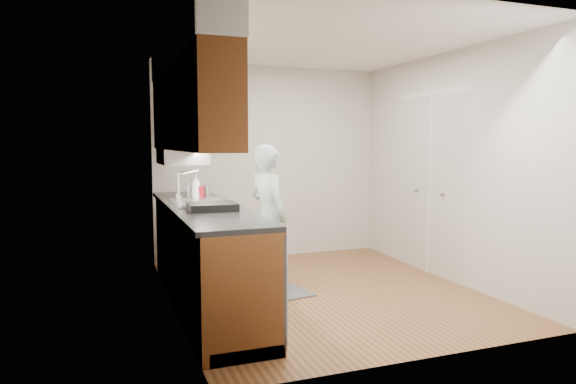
# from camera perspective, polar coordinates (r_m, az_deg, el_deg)

# --- Properties ---
(floor) EXTENTS (3.50, 3.50, 0.00)m
(floor) POSITION_cam_1_polar(r_m,az_deg,el_deg) (5.36, 3.84, -10.95)
(floor) COLOR olive
(floor) RESTS_ON ground
(ceiling) EXTENTS (3.50, 3.50, 0.00)m
(ceiling) POSITION_cam_1_polar(r_m,az_deg,el_deg) (5.23, 4.02, 16.33)
(ceiling) COLOR white
(ceiling) RESTS_ON wall_left
(wall_left) EXTENTS (0.02, 3.50, 2.50)m
(wall_left) POSITION_cam_1_polar(r_m,az_deg,el_deg) (4.73, -12.89, 2.13)
(wall_left) COLOR beige
(wall_left) RESTS_ON floor
(wall_right) EXTENTS (0.02, 3.50, 2.50)m
(wall_right) POSITION_cam_1_polar(r_m,az_deg,el_deg) (5.92, 17.32, 2.68)
(wall_right) COLOR beige
(wall_right) RESTS_ON floor
(wall_back) EXTENTS (3.00, 0.02, 2.50)m
(wall_back) POSITION_cam_1_polar(r_m,az_deg,el_deg) (6.78, -2.14, 3.26)
(wall_back) COLOR beige
(wall_back) RESTS_ON floor
(counter) EXTENTS (0.64, 2.80, 1.30)m
(counter) POSITION_cam_1_polar(r_m,az_deg,el_deg) (4.88, -9.18, -6.72)
(counter) COLOR brown
(counter) RESTS_ON floor
(upper_cabinets) EXTENTS (0.47, 2.80, 1.21)m
(upper_cabinets) POSITION_cam_1_polar(r_m,az_deg,el_deg) (4.81, -11.13, 10.54)
(upper_cabinets) COLOR brown
(upper_cabinets) RESTS_ON wall_left
(closet_door) EXTENTS (0.02, 1.22, 2.05)m
(closet_door) POSITION_cam_1_polar(r_m,az_deg,el_deg) (6.16, 15.48, 0.74)
(closet_door) COLOR silver
(closet_door) RESTS_ON wall_right
(floor_mat) EXTENTS (0.73, 1.05, 0.02)m
(floor_mat) POSITION_cam_1_polar(r_m,az_deg,el_deg) (5.44, -2.18, -10.58)
(floor_mat) COLOR #58585A
(floor_mat) RESTS_ON floor
(person) EXTENTS (0.55, 0.68, 1.68)m
(person) POSITION_cam_1_polar(r_m,az_deg,el_deg) (5.27, -2.22, -1.68)
(person) COLOR #A3C0C6
(person) RESTS_ON floor_mat
(soap_bottle_a) EXTENTS (0.13, 0.13, 0.26)m
(soap_bottle_a) POSITION_cam_1_polar(r_m,az_deg,el_deg) (5.37, -10.21, 0.63)
(soap_bottle_a) COLOR silver
(soap_bottle_a) RESTS_ON counter
(soap_bottle_b) EXTENTS (0.11, 0.11, 0.20)m
(soap_bottle_b) POSITION_cam_1_polar(r_m,az_deg,el_deg) (5.49, -10.63, 0.41)
(soap_bottle_b) COLOR silver
(soap_bottle_b) RESTS_ON counter
(soap_bottle_c) EXTENTS (0.17, 0.17, 0.15)m
(soap_bottle_c) POSITION_cam_1_polar(r_m,az_deg,el_deg) (5.78, -10.13, 0.47)
(soap_bottle_c) COLOR silver
(soap_bottle_c) RESTS_ON counter
(soda_can) EXTENTS (0.08, 0.08, 0.13)m
(soda_can) POSITION_cam_1_polar(r_m,az_deg,el_deg) (5.37, -9.64, -0.05)
(soda_can) COLOR #AE1D23
(soda_can) RESTS_ON counter
(steel_can) EXTENTS (0.08, 0.08, 0.13)m
(steel_can) POSITION_cam_1_polar(r_m,az_deg,el_deg) (5.47, -9.01, 0.07)
(steel_can) COLOR #A5A5AA
(steel_can) RESTS_ON counter
(dish_rack) EXTENTS (0.42, 0.36, 0.06)m
(dish_rack) POSITION_cam_1_polar(r_m,az_deg,el_deg) (4.44, -8.40, -1.62)
(dish_rack) COLOR black
(dish_rack) RESTS_ON counter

